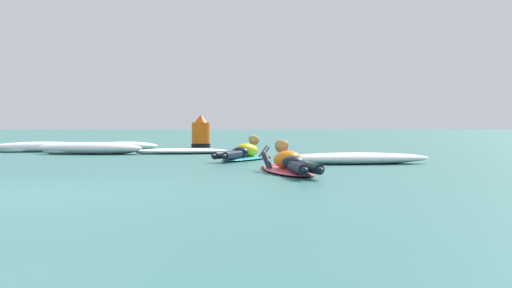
% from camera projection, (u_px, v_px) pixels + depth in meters
% --- Properties ---
extents(ground_plane, '(120.00, 120.00, 0.00)m').
position_uv_depth(ground_plane, '(111.00, 153.00, 17.33)').
color(ground_plane, '#387A75').
extents(surfer_near, '(0.75, 2.63, 0.54)m').
position_uv_depth(surfer_near, '(289.00, 164.00, 10.42)').
color(surfer_near, '#E54C66').
rests_on(surfer_near, ground).
extents(surfer_far, '(1.53, 2.40, 0.53)m').
position_uv_depth(surfer_far, '(244.00, 153.00, 14.17)').
color(surfer_far, '#2DB2D1').
rests_on(surfer_far, ground).
extents(whitewater_front, '(2.27, 0.93, 0.14)m').
position_uv_depth(whitewater_front, '(181.00, 151.00, 17.13)').
color(whitewater_front, white).
rests_on(whitewater_front, ground).
extents(whitewater_mid_left, '(1.90, 1.16, 0.24)m').
position_uv_depth(whitewater_mid_left, '(126.00, 146.00, 19.23)').
color(whitewater_mid_left, white).
rests_on(whitewater_mid_left, ground).
extents(whitewater_mid_right, '(2.83, 0.74, 0.21)m').
position_uv_depth(whitewater_mid_right, '(354.00, 159.00, 12.81)').
color(whitewater_mid_right, white).
rests_on(whitewater_mid_right, ground).
extents(whitewater_back, '(2.64, 1.15, 0.27)m').
position_uv_depth(whitewater_back, '(41.00, 147.00, 18.09)').
color(whitewater_back, white).
rests_on(whitewater_back, ground).
extents(whitewater_far_band, '(2.70, 1.47, 0.29)m').
position_uv_depth(whitewater_far_band, '(90.00, 148.00, 16.88)').
color(whitewater_far_band, white).
rests_on(whitewater_far_band, ground).
extents(channel_marker_buoy, '(0.58, 0.58, 1.00)m').
position_uv_depth(channel_marker_buoy, '(201.00, 134.00, 21.45)').
color(channel_marker_buoy, '#EA5B0F').
rests_on(channel_marker_buoy, ground).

